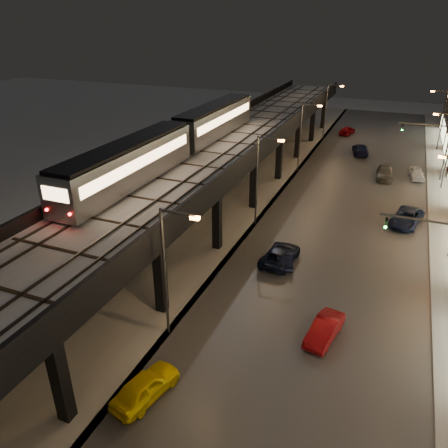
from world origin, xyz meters
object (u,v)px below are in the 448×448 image
(subway_train, at_px, (179,137))
(car_onc_dark, at_px, (406,218))
(car_near_white, at_px, (284,258))
(car_mid_dark, at_px, (360,150))
(car_taxi, at_px, (146,387))
(car_onc_red, at_px, (416,174))
(car_onc_silver, at_px, (324,330))
(car_onc_white, at_px, (385,174))
(car_far_white, at_px, (347,131))
(car_mid_silver, at_px, (280,255))

(subway_train, xyz_separation_m, car_onc_dark, (21.83, 6.35, -7.55))
(car_near_white, relative_size, car_mid_dark, 0.72)
(car_taxi, relative_size, car_onc_red, 1.07)
(car_mid_dark, bearing_deg, car_onc_dark, 95.89)
(car_taxi, bearing_deg, car_near_white, -88.64)
(car_near_white, xyz_separation_m, car_onc_red, (10.13, 27.23, 0.08))
(car_onc_silver, relative_size, car_onc_white, 0.83)
(car_far_white, bearing_deg, car_taxi, 100.13)
(car_near_white, xyz_separation_m, car_onc_white, (6.33, 25.62, 0.10))
(car_taxi, distance_m, car_mid_silver, 17.11)
(car_onc_dark, bearing_deg, car_far_white, 120.38)
(car_far_white, height_order, car_onc_white, car_far_white)
(car_far_white, xyz_separation_m, car_onc_red, (11.50, -19.88, -0.05))
(subway_train, relative_size, car_mid_silver, 6.83)
(car_taxi, bearing_deg, car_mid_dark, -83.59)
(subway_train, bearing_deg, car_near_white, -24.76)
(car_far_white, distance_m, car_onc_silver, 55.60)
(car_taxi, bearing_deg, car_mid_silver, -87.35)
(car_near_white, bearing_deg, car_onc_red, -128.95)
(car_onc_dark, bearing_deg, car_onc_white, 115.85)
(car_taxi, bearing_deg, car_onc_red, -94.60)
(car_onc_white, bearing_deg, car_taxi, -106.26)
(car_taxi, xyz_separation_m, car_far_white, (1.86, 63.81, 0.01))
(car_mid_silver, height_order, car_onc_red, car_mid_silver)
(subway_train, xyz_separation_m, car_onc_red, (22.64, 21.46, -7.61))
(car_mid_dark, relative_size, car_onc_white, 1.05)
(car_mid_dark, bearing_deg, subway_train, 52.81)
(car_onc_dark, height_order, car_onc_white, car_onc_dark)
(car_near_white, height_order, car_onc_silver, car_onc_silver)
(car_near_white, xyz_separation_m, car_mid_silver, (-0.36, 0.17, 0.09))
(car_taxi, bearing_deg, subway_train, -55.25)
(car_onc_white, relative_size, car_onc_red, 1.22)
(car_far_white, bearing_deg, subway_train, 86.71)
(car_mid_dark, bearing_deg, car_onc_silver, 82.60)
(subway_train, distance_m, car_near_white, 15.78)
(car_near_white, distance_m, car_onc_red, 29.05)
(subway_train, relative_size, car_far_white, 7.95)
(car_onc_white, bearing_deg, car_onc_silver, -95.91)
(car_near_white, bearing_deg, car_mid_dark, -112.05)
(car_taxi, xyz_separation_m, car_onc_red, (13.36, 43.93, -0.05))
(car_onc_silver, bearing_deg, car_mid_silver, 133.22)
(car_taxi, xyz_separation_m, car_onc_white, (9.57, 42.32, -0.02))
(car_mid_dark, bearing_deg, car_onc_red, 122.40)
(car_mid_silver, height_order, car_mid_dark, car_mid_dark)
(car_mid_silver, distance_m, car_far_white, 46.95)
(subway_train, distance_m, car_onc_red, 32.11)
(car_mid_silver, distance_m, car_onc_white, 26.32)
(car_mid_silver, bearing_deg, car_near_white, 161.04)
(car_onc_red, bearing_deg, car_near_white, -117.88)
(car_far_white, distance_m, car_onc_red, 22.97)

